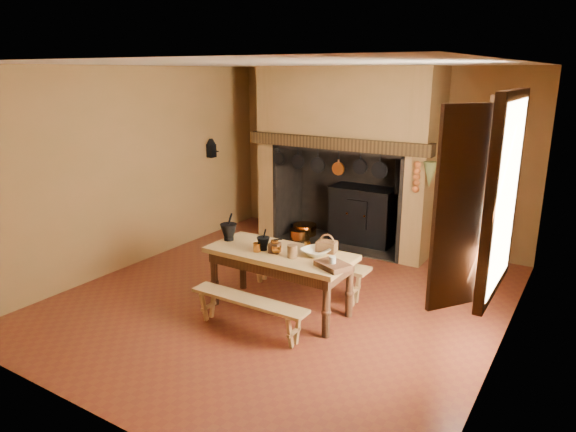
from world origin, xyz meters
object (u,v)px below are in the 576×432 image
(wicker_basket, at_px, (327,246))
(bench_front, at_px, (249,307))
(work_table, at_px, (280,261))
(iron_range, at_px, (363,215))
(mixing_bowl, at_px, (315,252))
(coffee_grinder, at_px, (275,247))

(wicker_basket, bearing_deg, bench_front, -126.57)
(work_table, bearing_deg, bench_front, -90.00)
(iron_range, xyz_separation_m, mixing_bowl, (0.59, -2.67, 0.29))
(iron_range, distance_m, coffee_grinder, 2.86)
(work_table, relative_size, wicker_basket, 6.96)
(work_table, height_order, coffee_grinder, coffee_grinder)
(iron_range, relative_size, wicker_basket, 6.56)
(work_table, bearing_deg, mixing_bowl, 13.64)
(coffee_grinder, xyz_separation_m, mixing_bowl, (0.43, 0.16, -0.03))
(mixing_bowl, xyz_separation_m, wicker_basket, (0.05, 0.17, 0.03))
(work_table, relative_size, mixing_bowl, 5.56)
(work_table, distance_m, mixing_bowl, 0.44)
(work_table, bearing_deg, iron_range, 93.77)
(iron_range, xyz_separation_m, work_table, (0.18, -2.77, 0.14))
(coffee_grinder, distance_m, mixing_bowl, 0.47)
(mixing_bowl, bearing_deg, bench_front, -119.31)
(work_table, relative_size, bench_front, 1.22)
(bench_front, distance_m, coffee_grinder, 0.76)
(bench_front, bearing_deg, mixing_bowl, 60.69)
(iron_range, bearing_deg, wicker_basket, -75.60)
(mixing_bowl, distance_m, wicker_basket, 0.18)
(bench_front, relative_size, wicker_basket, 5.70)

